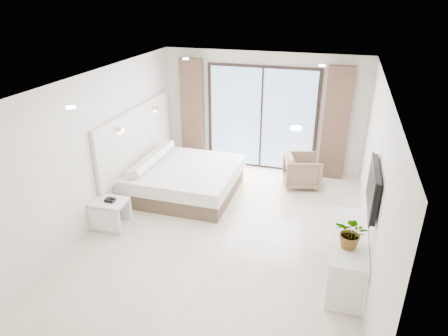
{
  "coord_description": "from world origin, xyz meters",
  "views": [
    {
      "loc": [
        1.69,
        -5.6,
        3.95
      ],
      "look_at": [
        -0.1,
        0.4,
        1.11
      ],
      "focal_mm": 32.0,
      "sensor_mm": 36.0,
      "label": 1
    }
  ],
  "objects_px": {
    "bed": "(184,179)",
    "armchair": "(302,169)",
    "console_desk": "(348,247)",
    "nightstand": "(111,214)"
  },
  "relations": [
    {
      "from": "console_desk",
      "to": "nightstand",
      "type": "bearing_deg",
      "value": 176.3
    },
    {
      "from": "nightstand",
      "to": "console_desk",
      "type": "bearing_deg",
      "value": -5.6
    },
    {
      "from": "nightstand",
      "to": "armchair",
      "type": "relative_size",
      "value": 0.79
    },
    {
      "from": "bed",
      "to": "armchair",
      "type": "distance_m",
      "value": 2.55
    },
    {
      "from": "nightstand",
      "to": "console_desk",
      "type": "distance_m",
      "value": 4.06
    },
    {
      "from": "nightstand",
      "to": "armchair",
      "type": "height_order",
      "value": "armchair"
    },
    {
      "from": "armchair",
      "to": "console_desk",
      "type": "bearing_deg",
      "value": -176.34
    },
    {
      "from": "armchair",
      "to": "nightstand",
      "type": "bearing_deg",
      "value": 116.34
    },
    {
      "from": "bed",
      "to": "nightstand",
      "type": "relative_size",
      "value": 3.54
    },
    {
      "from": "console_desk",
      "to": "armchair",
      "type": "relative_size",
      "value": 2.08
    }
  ]
}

